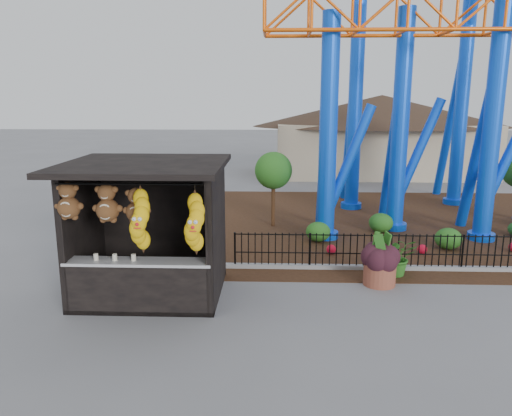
{
  "coord_description": "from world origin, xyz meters",
  "views": [
    {
      "loc": [
        -0.15,
        -9.72,
        4.52
      ],
      "look_at": [
        -0.58,
        1.5,
        2.0
      ],
      "focal_mm": 35.0,
      "sensor_mm": 36.0,
      "label": 1
    }
  ],
  "objects_px": {
    "roller_coaster": "(431,38)",
    "potted_plant": "(398,256)",
    "prize_booth": "(146,233)",
    "terracotta_planter": "(380,273)"
  },
  "relations": [
    {
      "from": "roller_coaster",
      "to": "terracotta_planter",
      "type": "relative_size",
      "value": 14.09
    },
    {
      "from": "prize_booth",
      "to": "roller_coaster",
      "type": "relative_size",
      "value": 0.32
    },
    {
      "from": "terracotta_planter",
      "to": "potted_plant",
      "type": "height_order",
      "value": "potted_plant"
    },
    {
      "from": "roller_coaster",
      "to": "potted_plant",
      "type": "xyz_separation_m",
      "value": [
        -2.1,
        -5.62,
        -5.93
      ]
    },
    {
      "from": "prize_booth",
      "to": "roller_coaster",
      "type": "bearing_deg",
      "value": 42.05
    },
    {
      "from": "prize_booth",
      "to": "roller_coaster",
      "type": "height_order",
      "value": "roller_coaster"
    },
    {
      "from": "prize_booth",
      "to": "terracotta_planter",
      "type": "relative_size",
      "value": 4.48
    },
    {
      "from": "roller_coaster",
      "to": "terracotta_planter",
      "type": "xyz_separation_m",
      "value": [
        -2.69,
        -6.3,
        -6.15
      ]
    },
    {
      "from": "roller_coaster",
      "to": "potted_plant",
      "type": "height_order",
      "value": "roller_coaster"
    },
    {
      "from": "roller_coaster",
      "to": "potted_plant",
      "type": "relative_size",
      "value": 10.71
    }
  ]
}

